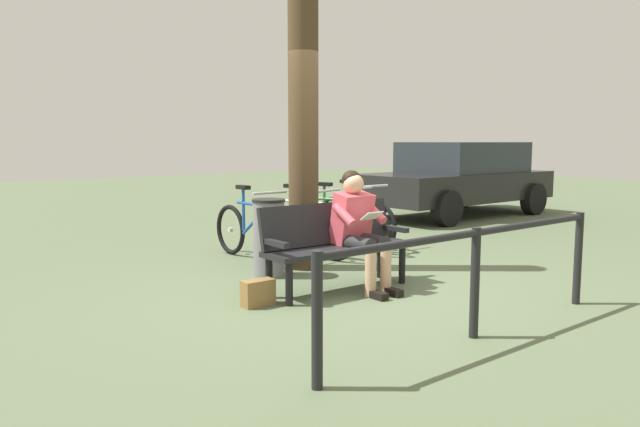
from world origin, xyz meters
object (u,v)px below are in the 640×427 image
at_px(bicycle_purple, 336,225).
at_px(bench, 334,239).
at_px(handbag, 258,293).
at_px(litter_bin, 269,238).
at_px(bicycle_silver, 252,232).
at_px(person_reading, 359,224).
at_px(tree_trunk, 303,102).
at_px(bicycle_red, 355,220).
at_px(parked_car, 458,177).
at_px(bicycle_black, 303,229).

bearing_deg(bicycle_purple, bench, -59.84).
bearing_deg(bench, handbag, 4.88).
bearing_deg(litter_bin, bicycle_silver, -110.96).
xyz_separation_m(person_reading, tree_trunk, (-0.20, -1.16, 1.28)).
bearing_deg(handbag, bicycle_red, -147.67).
bearing_deg(parked_car, bicycle_silver, 12.75).
distance_m(person_reading, tree_trunk, 1.74).
height_order(person_reading, litter_bin, person_reading).
xyz_separation_m(bench, handbag, (0.95, 0.05, -0.39)).
distance_m(bicycle_purple, bicycle_silver, 1.22).
xyz_separation_m(bench, bicycle_silver, (-0.15, -1.77, -0.15)).
distance_m(litter_bin, bicycle_silver, 0.94).
relative_size(bicycle_black, parked_car, 0.39).
relative_size(bench, litter_bin, 1.88).
xyz_separation_m(litter_bin, bicycle_black, (-0.99, -0.66, -0.07)).
relative_size(person_reading, bicycle_red, 0.71).
bearing_deg(handbag, parked_car, -155.77).
xyz_separation_m(bicycle_black, parked_car, (-5.07, -1.46, 0.41)).
bearing_deg(bicycle_purple, litter_bin, -85.63).
bearing_deg(litter_bin, tree_trunk, -170.58).
distance_m(bicycle_purple, parked_car, 4.77).
xyz_separation_m(person_reading, litter_bin, (0.36, -1.07, -0.23)).
bearing_deg(person_reading, bicycle_silver, -87.34).
bearing_deg(handbag, bicycle_purple, -145.29).
relative_size(tree_trunk, bicycle_silver, 2.31).
height_order(bench, bicycle_black, bicycle_black).
bearing_deg(parked_car, bicycle_purple, 18.45).
relative_size(handbag, tree_trunk, 0.08).
distance_m(litter_bin, bicycle_black, 1.19).
bearing_deg(bicycle_black, handbag, -60.73).
bearing_deg(bicycle_black, litter_bin, -69.29).
distance_m(bench, person_reading, 0.29).
height_order(litter_bin, bicycle_purple, bicycle_purple).
relative_size(bench, parked_car, 0.38).
height_order(bicycle_red, bicycle_purple, same).
bearing_deg(bench, bicycle_red, -135.26).
bearing_deg(bicycle_purple, parked_car, 89.45).
xyz_separation_m(litter_bin, bicycle_silver, (-0.33, -0.87, -0.07)).
relative_size(bicycle_red, bicycle_black, 1.02).
height_order(bench, bicycle_red, bicycle_red).
xyz_separation_m(bench, person_reading, (-0.18, 0.17, 0.16)).
bearing_deg(bicycle_red, person_reading, -40.07).
distance_m(tree_trunk, parked_car, 5.98).
bearing_deg(bench, bicycle_purple, -129.25).
relative_size(bicycle_red, bicycle_silver, 1.00).
relative_size(person_reading, tree_trunk, 0.31).
bearing_deg(person_reading, handbag, -4.24).
distance_m(bench, litter_bin, 0.92).
distance_m(bench, bicycle_red, 2.58).
bearing_deg(litter_bin, bicycle_purple, -157.01).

